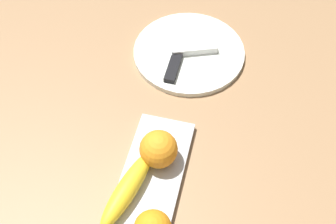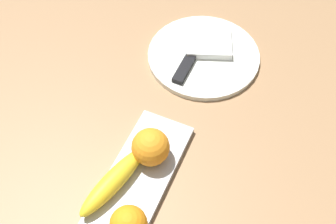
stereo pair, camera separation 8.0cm
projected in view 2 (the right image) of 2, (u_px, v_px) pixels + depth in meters
name	position (u px, v px, depth m)	size (l,w,h in m)	color
ground_plane	(111.00, 208.00, 0.73)	(2.40, 2.40, 0.00)	#946F4B
fruit_tray	(122.00, 210.00, 0.72)	(0.42, 0.11, 0.01)	#B8BCC1
banana	(113.00, 181.00, 0.73)	(0.17, 0.04, 0.04)	yellow
orange_near_apple	(129.00, 224.00, 0.67)	(0.06, 0.06, 0.06)	orange
orange_near_banana	(151.00, 147.00, 0.75)	(0.07, 0.07, 0.07)	orange
dinner_plate	(203.00, 56.00, 0.94)	(0.26, 0.26, 0.01)	white
folded_napkin	(209.00, 42.00, 0.95)	(0.10, 0.10, 0.02)	white
knife	(186.00, 63.00, 0.91)	(0.18, 0.02, 0.01)	silver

